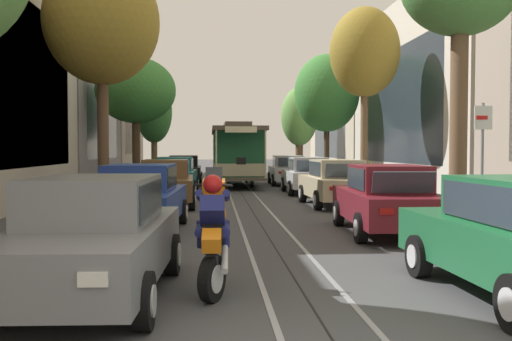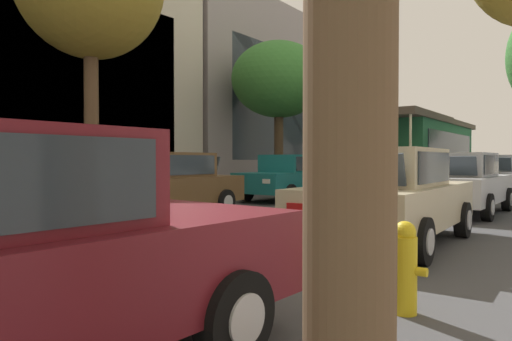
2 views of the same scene
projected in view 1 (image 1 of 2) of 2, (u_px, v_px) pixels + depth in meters
The scene contains 24 objects.
ground_plane at pixel (244, 197), 22.91m from camera, with size 160.00×160.00×0.00m, color #424244.
trolley_track_rails at pixel (240, 192), 25.51m from camera, with size 1.14×54.13×0.01m.
building_facade_left at pixel (35, 91), 26.15m from camera, with size 4.93×45.83×10.57m.
building_facade_right at pixel (468, 84), 24.35m from camera, with size 5.50×45.83×10.61m.
parked_car_grey_near_left at pixel (93, 237), 7.38m from camera, with size 2.13×4.42×1.58m.
parked_car_blue_second_left at pixel (140, 198), 13.29m from camera, with size 2.12×4.41×1.58m.
parked_car_brown_mid_left at pixel (166, 183), 19.11m from camera, with size 2.10×4.40×1.58m.
parked_car_teal_fourth_left at pixel (175, 175), 25.05m from camera, with size 2.04×4.38×1.58m.
parked_car_black_fifth_left at pixel (184, 170), 31.02m from camera, with size 2.03×4.38×1.58m.
parked_car_maroon_second_right at pixel (387, 199), 12.94m from camera, with size 2.14×4.42×1.58m.
parked_car_beige_mid_right at pixel (335, 182), 19.27m from camera, with size 2.08×4.39×1.58m.
parked_car_silver_fourth_right at pixel (307, 175), 24.62m from camera, with size 2.03×4.38×1.58m.
parked_car_silver_fifth_right at pixel (288, 170), 30.61m from camera, with size 2.06×4.39×1.58m.
street_tree_kerb_left_second at pixel (102, 23), 18.06m from camera, with size 3.66×3.83×8.03m.
street_tree_kerb_left_mid at pixel (136, 91), 27.01m from camera, with size 3.81×4.13×6.30m.
street_tree_kerb_left_fourth at pixel (154, 113), 35.66m from camera, with size 2.26×2.36×6.21m.
street_tree_kerb_right_mid at pixel (365, 53), 22.22m from camera, with size 2.76×2.54×7.51m.
street_tree_kerb_right_fourth at pixel (327, 93), 30.15m from camera, with size 3.47×3.22×6.99m.
street_tree_kerb_right_far at pixel (299, 118), 37.88m from camera, with size 2.44×2.40×6.05m.
cable_car_trolley at pixel (236, 154), 30.31m from camera, with size 2.62×9.14×3.28m.
motorcycle_with_rider at pixel (213, 227), 7.67m from camera, with size 0.52×1.88×1.69m.
pedestrian_on_left_pavement at pixel (365, 170), 26.83m from camera, with size 0.55×0.42×1.63m.
fire_hydrant at pixel (408, 202), 16.08m from camera, with size 0.40×0.22×0.84m.
street_sign_post at pixel (482, 157), 11.51m from camera, with size 0.36×0.08×2.88m.
Camera 1 is at (-1.20, -4.37, 1.95)m, focal length 39.74 mm.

